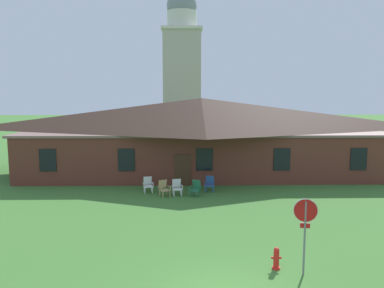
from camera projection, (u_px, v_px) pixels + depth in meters
The scene contains 9 objects.
brick_building at pixel (201, 134), 30.56m from camera, with size 26.82×10.40×5.75m.
dome_tower at pixel (182, 69), 50.86m from camera, with size 5.18×5.18×20.09m.
stop_sign at pixel (305, 221), 12.96m from camera, with size 0.80×0.18×2.66m.
lawn_chair_by_porch at pixel (148, 184), 24.17m from camera, with size 0.72×0.76×0.96m.
lawn_chair_near_door at pixel (164, 188), 23.26m from camera, with size 0.82×0.86×0.96m.
lawn_chair_left_end at pixel (177, 187), 23.51m from camera, with size 0.71×0.75×0.96m.
lawn_chair_middle at pixel (195, 188), 23.26m from camera, with size 0.79×0.84×0.96m.
lawn_chair_right_end at pixel (210, 183), 24.39m from camera, with size 0.70×0.74×0.96m.
fire_hydrant at pixel (276, 259), 13.60m from camera, with size 0.36×0.28×0.79m.
Camera 1 is at (-1.33, -10.75, 6.13)m, focal length 36.37 mm.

